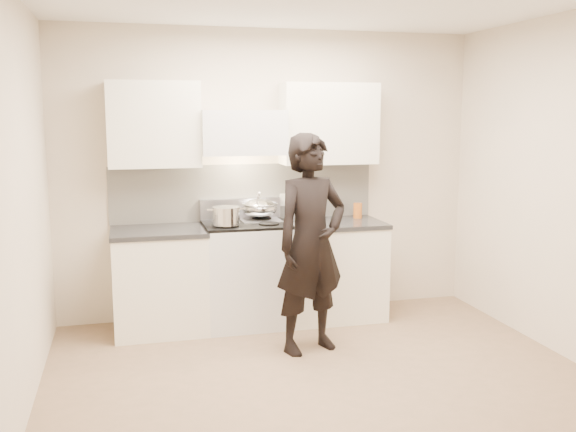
% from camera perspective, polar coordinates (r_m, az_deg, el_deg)
% --- Properties ---
extents(ground_plane, '(4.00, 4.00, 0.00)m').
position_cam_1_polar(ground_plane, '(4.81, 3.24, -14.42)').
color(ground_plane, '#886A4F').
extents(room_shell, '(4.04, 3.54, 2.70)m').
position_cam_1_polar(room_shell, '(4.76, 1.39, 5.23)').
color(room_shell, beige).
rests_on(room_shell, ground).
extents(stove, '(0.76, 0.65, 0.96)m').
position_cam_1_polar(stove, '(5.90, -3.72, -5.09)').
color(stove, silver).
rests_on(stove, ground).
extents(counter_right, '(0.92, 0.67, 0.92)m').
position_cam_1_polar(counter_right, '(6.11, 3.97, -4.74)').
color(counter_right, white).
rests_on(counter_right, ground).
extents(counter_left, '(0.82, 0.67, 0.92)m').
position_cam_1_polar(counter_left, '(5.82, -11.33, -5.60)').
color(counter_left, white).
rests_on(counter_left, ground).
extents(wok, '(0.34, 0.42, 0.28)m').
position_cam_1_polar(wok, '(5.96, -2.54, 0.71)').
color(wok, silver).
rests_on(wok, stove).
extents(stock_pot, '(0.34, 0.24, 0.16)m').
position_cam_1_polar(stock_pot, '(5.62, -5.51, 0.02)').
color(stock_pot, silver).
rests_on(stock_pot, stove).
extents(utensil_crock, '(0.13, 0.13, 0.35)m').
position_cam_1_polar(utensil_crock, '(6.08, 0.77, 0.67)').
color(utensil_crock, '#ABADBC').
rests_on(utensil_crock, counter_right).
extents(spice_jar, '(0.04, 0.04, 0.09)m').
position_cam_1_polar(spice_jar, '(6.18, 1.92, 0.21)').
color(spice_jar, orange).
rests_on(spice_jar, counter_right).
extents(oil_glass, '(0.08, 0.08, 0.15)m').
position_cam_1_polar(oil_glass, '(6.23, 6.21, 0.48)').
color(oil_glass, '#B1581A').
rests_on(oil_glass, counter_right).
extents(person, '(0.75, 0.61, 1.77)m').
position_cam_1_polar(person, '(5.15, 2.05, -2.49)').
color(person, black).
rests_on(person, ground).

